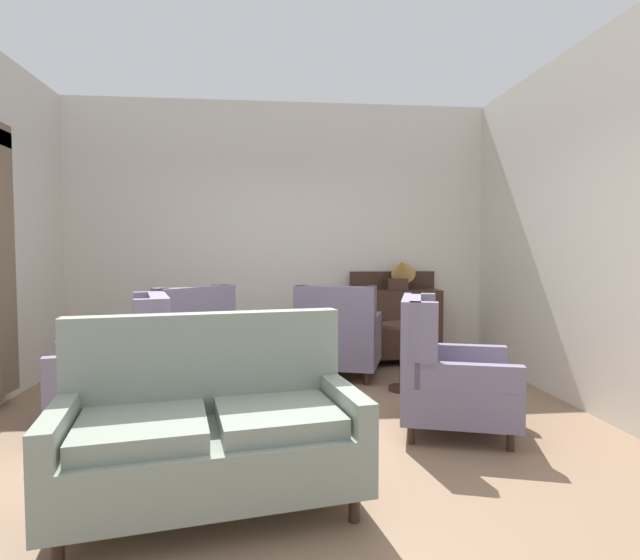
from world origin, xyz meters
TOP-DOWN VIEW (x-y plane):
  - ground at (0.00, 0.00)m, footprint 7.36×7.36m
  - wall_back at (0.00, 2.62)m, footprint 5.42×0.08m
  - wall_right at (2.63, 0.79)m, footprint 0.08×3.67m
  - baseboard_back at (0.00, 2.57)m, footprint 5.26×0.03m
  - coffee_table at (-0.00, 0.50)m, footprint 0.85×0.85m
  - porcelain_vase at (-0.04, 0.47)m, footprint 0.16×0.16m
  - settee at (-0.46, -0.98)m, footprint 1.70×1.07m
  - armchair_near_window at (-0.98, 1.33)m, footprint 1.13×1.13m
  - armchair_near_sideboard at (1.22, 0.03)m, footprint 1.06×1.06m
  - armchair_beside_settee at (-1.32, 0.42)m, footprint 1.05×1.01m
  - armchair_foreground_right at (0.62, 1.77)m, footprint 1.07×1.07m
  - side_table at (1.19, 1.17)m, footprint 0.45×0.45m
  - sideboard at (1.41, 2.33)m, footprint 1.08×0.39m
  - gramophone at (1.45, 2.24)m, footprint 0.41×0.47m

SIDE VIEW (x-z plane):
  - ground at x=0.00m, z-range 0.00..0.00m
  - baseboard_back at x=0.00m, z-range 0.00..0.12m
  - coffee_table at x=0.00m, z-range 0.15..0.61m
  - side_table at x=1.19m, z-range 0.07..0.74m
  - settee at x=-0.46m, z-range -0.09..0.93m
  - armchair_near_sideboard at x=1.22m, z-range -0.09..0.95m
  - armchair_beside_settee at x=-1.32m, z-range -0.09..0.95m
  - armchair_foreground_right at x=0.62m, z-range -0.08..0.95m
  - armchair_near_window at x=-0.98m, z-range -0.09..0.97m
  - sideboard at x=1.41m, z-range -0.05..1.10m
  - porcelain_vase at x=-0.04m, z-range 0.44..0.83m
  - gramophone at x=1.45m, z-range 0.91..1.39m
  - wall_back at x=0.00m, z-range 0.00..3.24m
  - wall_right at x=2.63m, z-range 0.00..3.24m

